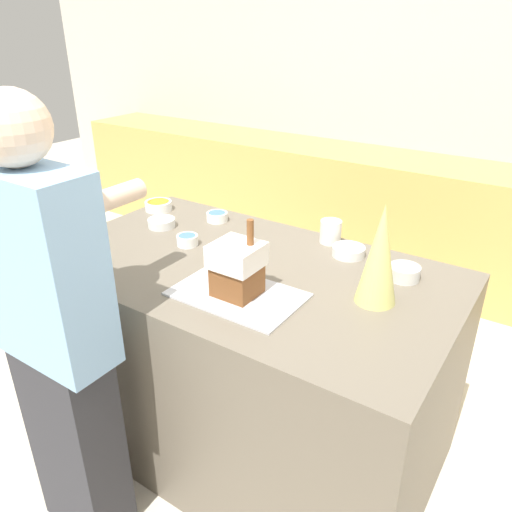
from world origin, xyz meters
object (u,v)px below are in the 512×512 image
Objects in this scene: decorative_tree at (380,255)px; candy_bowl_near_tray_right at (349,251)px; gingerbread_house at (237,268)px; baking_tray at (237,294)px; candy_bowl_far_left at (217,216)px; candy_bowl_front_corner at (161,222)px; mug at (331,232)px; candy_bowl_near_tray_left at (158,205)px; candy_bowl_far_right at (187,240)px; candy_bowl_beside_tree at (404,272)px; person at (57,339)px.

candy_bowl_near_tray_right is at bearing 128.59° from decorative_tree.
gingerbread_house reaches higher than candy_bowl_near_tray_right.
candy_bowl_far_left is (-0.50, 0.53, 0.02)m from baking_tray.
gingerbread_house is 2.21× the size of candy_bowl_front_corner.
gingerbread_house is at bearing -96.36° from mug.
candy_bowl_far_left is 0.57m from mug.
candy_bowl_near_tray_left is (-0.34, -0.05, 0.00)m from candy_bowl_far_left.
candy_bowl_far_right is (0.41, -0.25, -0.00)m from candy_bowl_near_tray_left.
candy_bowl_front_corner is 1.09× the size of candy_bowl_beside_tree.
mug is at bearing 83.60° from baking_tray.
decorative_tree is 0.98m from candy_bowl_far_left.
decorative_tree is at bearing -17.58° from candy_bowl_far_left.
candy_bowl_front_corner is 0.94× the size of candy_bowl_near_tray_left.
person is at bearing -129.19° from gingerbread_house.
baking_tray is at bearing -96.40° from mug.
mug is at bearing 67.07° from person.
mug is 0.06× the size of person.
candy_bowl_beside_tree is at bearing 82.07° from decorative_tree.
baking_tray is 0.97m from candy_bowl_near_tray_left.
baking_tray is 1.62× the size of gingerbread_house.
mug reaches higher than candy_bowl_front_corner.
candy_bowl_far_right is (-0.85, -0.00, -0.15)m from decorative_tree.
decorative_tree is 0.26m from candy_bowl_beside_tree.
candy_bowl_beside_tree is 1.29m from candy_bowl_near_tray_left.
candy_bowl_near_tray_left is (-1.03, -0.04, 0.00)m from candy_bowl_near_tray_right.
baking_tray is 0.74m from candy_bowl_front_corner.
decorative_tree is 1.29m from candy_bowl_near_tray_left.
baking_tray is 0.64m from candy_bowl_beside_tree.
mug is (0.07, 0.60, 0.05)m from baking_tray.
decorative_tree is 0.22× the size of person.
candy_bowl_near_tray_left is at bearing 169.01° from decorative_tree.
gingerbread_house reaches higher than mug.
candy_bowl_far_left is 0.30m from candy_bowl_far_right.
decorative_tree reaches higher than candy_bowl_front_corner.
decorative_tree reaches higher than candy_bowl_beside_tree.
candy_bowl_near_tray_right is 1.46× the size of candy_bowl_far_right.
person is (-0.39, -0.48, -0.17)m from gingerbread_house.
baking_tray is 4.51× the size of mug.
gingerbread_house is 0.61m from mug.
candy_bowl_far_left is 1.10× the size of candy_bowl_far_right.
baking_tray is at bearing -46.46° from candy_bowl_far_left.
candy_bowl_beside_tree reaches higher than candy_bowl_near_tray_right.
candy_bowl_far_right is (-0.43, 0.23, 0.02)m from baking_tray.
candy_bowl_far_right reaches higher than candy_bowl_front_corner.
candy_bowl_front_corner is 0.08× the size of person.
person is (-0.81, -0.71, -0.24)m from decorative_tree.
candy_bowl_beside_tree reaches higher than candy_bowl_near_tray_left.
candy_bowl_near_tray_left is at bearing 148.73° from candy_bowl_far_right.
candy_bowl_far_right is (-0.43, 0.23, -0.09)m from gingerbread_house.
candy_bowl_beside_tree is 0.86× the size of candy_bowl_near_tray_left.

